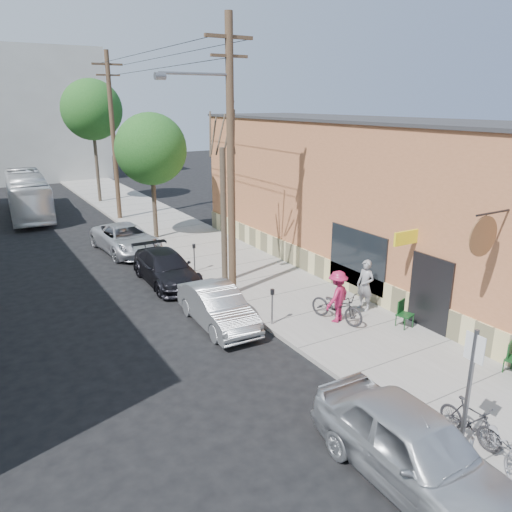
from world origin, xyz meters
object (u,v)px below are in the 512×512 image
bus (28,195)px  patron_grey (365,285)px  tree_leafy_mid (151,149)px  patio_chair_a (405,314)px  car_3 (126,239)px  parking_meter_far (194,253)px  tree_leafy_far (92,110)px  cyclist (337,296)px  parked_bike_b (500,443)px  parked_bike_a (470,421)px  parking_meter_near (272,301)px  tree_bare (224,217)px  car_1 (218,307)px  sign_post (470,379)px  car_2 (166,268)px  car_0 (415,449)px  utility_pole_near (229,156)px

bus → patron_grey: bearing=-67.3°
tree_leafy_mid → patio_chair_a: tree_leafy_mid is taller
car_3 → parking_meter_far: bearing=-76.4°
tree_leafy_far → patio_chair_a: tree_leafy_far is taller
tree_leafy_mid → cyclist: bearing=-83.9°
patio_chair_a → parked_bike_b: patio_chair_a is taller
car_3 → parked_bike_a: bearing=-87.6°
parking_meter_far → parking_meter_near: bearing=-90.0°
tree_bare → parked_bike_b: 12.71m
tree_leafy_far → car_1: 24.42m
sign_post → tree_bare: tree_bare is taller
tree_leafy_far → parked_bike_b: (-0.13, -32.74, -6.10)m
tree_leafy_mid → parked_bike_a: 20.36m
patio_chair_a → cyclist: bearing=119.2°
sign_post → parked_bike_b: size_ratio=1.70×
tree_leafy_mid → tree_leafy_far: bearing=90.0°
bus → parking_meter_far: bearing=-70.8°
car_3 → car_2: bearing=-92.9°
cyclist → bus: size_ratio=0.18×
tree_leafy_far → tree_leafy_mid: bearing=-90.0°
parking_meter_near → patron_grey: (3.50, -0.64, 0.09)m
car_1 → parking_meter_far: bearing=76.3°
parked_bike_a → car_0: size_ratio=0.32×
parking_meter_far → car_3: parking_meter_far is taller
car_1 → parked_bike_a: bearing=-74.8°
parking_meter_near → parking_meter_far: bearing=90.0°
patio_chair_a → bus: size_ratio=0.09×
tree_leafy_far → car_0: 32.74m
parking_meter_near → bus: (-4.55, 22.82, 0.40)m
parking_meter_near → tree_leafy_mid: (0.55, 12.66, 3.90)m
parking_meter_far → tree_leafy_mid: size_ratio=0.19×
parking_meter_far → patio_chair_a: (3.63, -8.72, -0.39)m
cyclist → car_1: size_ratio=0.44×
utility_pole_near → tree_leafy_mid: size_ratio=1.51×
utility_pole_near → bus: size_ratio=1.01×
utility_pole_near → cyclist: size_ratio=5.60×
tree_leafy_mid → tree_leafy_far: size_ratio=0.76×
tree_bare → car_0: 12.25m
sign_post → utility_pole_near: 11.11m
tree_leafy_far → parking_meter_far: bearing=-91.7°
sign_post → parking_meter_far: sign_post is taller
tree_leafy_far → car_2: size_ratio=1.92×
tree_bare → car_0: bearing=-99.5°
cyclist → tree_bare: bearing=-94.7°
patron_grey → parking_meter_near: bearing=-110.1°
sign_post → tree_leafy_mid: 20.26m
tree_leafy_mid → car_1: size_ratio=1.63×
utility_pole_near → parked_bike_b: bearing=-88.6°
utility_pole_near → tree_leafy_far: utility_pole_near is taller
patron_grey → car_0: bearing=-45.9°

